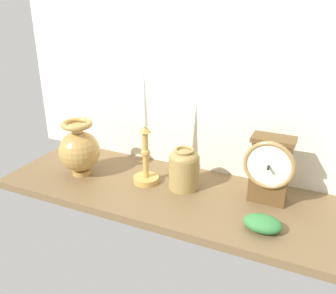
{
  "coord_description": "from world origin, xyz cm",
  "views": [
    {
      "loc": [
        42.38,
        -88.06,
        55.54
      ],
      "look_at": [
        1.66,
        0.0,
        14.0
      ],
      "focal_mm": 39.31,
      "sensor_mm": 36.0,
      "label": 1
    }
  ],
  "objects_px": {
    "mantel_clock": "(270,169)",
    "brass_vase_jar": "(184,168)",
    "candlestick_tall_left": "(145,147)",
    "brass_vase_bulbous": "(79,150)"
  },
  "relations": [
    {
      "from": "mantel_clock",
      "to": "brass_vase_jar",
      "type": "height_order",
      "value": "mantel_clock"
    },
    {
      "from": "candlestick_tall_left",
      "to": "brass_vase_bulbous",
      "type": "relative_size",
      "value": 2.12
    },
    {
      "from": "mantel_clock",
      "to": "brass_vase_jar",
      "type": "bearing_deg",
      "value": -174.11
    },
    {
      "from": "mantel_clock",
      "to": "candlestick_tall_left",
      "type": "xyz_separation_m",
      "value": [
        -0.36,
        -0.04,
        0.01
      ]
    },
    {
      "from": "brass_vase_jar",
      "to": "mantel_clock",
      "type": "bearing_deg",
      "value": 5.89
    },
    {
      "from": "mantel_clock",
      "to": "brass_vase_bulbous",
      "type": "distance_m",
      "value": 0.59
    },
    {
      "from": "candlestick_tall_left",
      "to": "brass_vase_bulbous",
      "type": "distance_m",
      "value": 0.22
    },
    {
      "from": "mantel_clock",
      "to": "brass_vase_jar",
      "type": "xyz_separation_m",
      "value": [
        -0.24,
        -0.03,
        -0.04
      ]
    },
    {
      "from": "candlestick_tall_left",
      "to": "brass_vase_jar",
      "type": "bearing_deg",
      "value": 8.15
    },
    {
      "from": "candlestick_tall_left",
      "to": "brass_vase_bulbous",
      "type": "bearing_deg",
      "value": -169.49
    }
  ]
}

